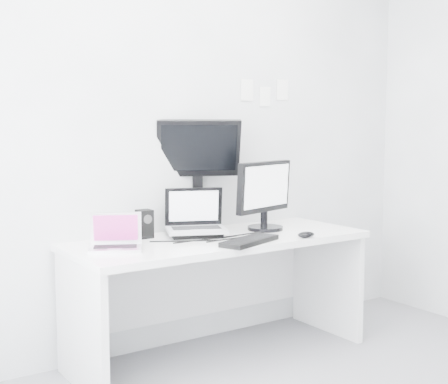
{
  "coord_description": "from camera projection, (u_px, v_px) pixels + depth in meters",
  "views": [
    {
      "loc": [
        -2.04,
        -1.82,
        1.4
      ],
      "look_at": [
        0.02,
        1.23,
        1.0
      ],
      "focal_mm": 50.65,
      "sensor_mm": 36.0,
      "label": 1
    }
  ],
  "objects": [
    {
      "name": "rear_monitor",
      "position": [
        198.0,
        173.0,
        3.97
      ],
      "size": [
        0.56,
        0.38,
        0.71
      ],
      "primitive_type": "cube",
      "rotation": [
        0.0,
        0.0,
        -0.4
      ],
      "color": "black",
      "rests_on": "desk"
    },
    {
      "name": "wall_note_0",
      "position": [
        247.0,
        90.0,
        4.17
      ],
      "size": [
        0.1,
        0.0,
        0.14
      ],
      "primitive_type": "cube",
      "color": "white",
      "rests_on": "back_wall"
    },
    {
      "name": "mouse",
      "position": [
        306.0,
        235.0,
        3.72
      ],
      "size": [
        0.12,
        0.08,
        0.04
      ],
      "primitive_type": "ellipsoid",
      "rotation": [
        0.0,
        0.0,
        -0.05
      ],
      "color": "black",
      "rests_on": "desk"
    },
    {
      "name": "keyboard",
      "position": [
        249.0,
        241.0,
        3.55
      ],
      "size": [
        0.43,
        0.28,
        0.03
      ],
      "primitive_type": "cube",
      "rotation": [
        0.0,
        0.0,
        0.36
      ],
      "color": "black",
      "rests_on": "desk"
    },
    {
      "name": "back_wall",
      "position": [
        188.0,
        131.0,
        3.96
      ],
      "size": [
        3.6,
        0.0,
        3.6
      ],
      "primitive_type": "plane",
      "rotation": [
        1.57,
        0.0,
        0.0
      ],
      "color": "silver",
      "rests_on": "ground"
    },
    {
      "name": "macbook",
      "position": [
        115.0,
        231.0,
        3.34
      ],
      "size": [
        0.34,
        0.31,
        0.21
      ],
      "primitive_type": "cube",
      "rotation": [
        0.0,
        0.0,
        -0.47
      ],
      "color": "silver",
      "rests_on": "desk"
    },
    {
      "name": "desk",
      "position": [
        219.0,
        297.0,
        3.78
      ],
      "size": [
        1.8,
        0.7,
        0.73
      ],
      "primitive_type": "cube",
      "color": "white",
      "rests_on": "ground"
    },
    {
      "name": "dell_laptop",
      "position": [
        197.0,
        212.0,
        3.75
      ],
      "size": [
        0.43,
        0.39,
        0.29
      ],
      "primitive_type": "cube",
      "rotation": [
        0.0,
        0.0,
        -0.4
      ],
      "color": "#ACAEB3",
      "rests_on": "desk"
    },
    {
      "name": "wall_note_1",
      "position": [
        265.0,
        97.0,
        4.26
      ],
      "size": [
        0.09,
        0.0,
        0.13
      ],
      "primitive_type": "cube",
      "color": "white",
      "rests_on": "back_wall"
    },
    {
      "name": "speaker",
      "position": [
        144.0,
        224.0,
        3.7
      ],
      "size": [
        0.09,
        0.09,
        0.17
      ],
      "primitive_type": "cube",
      "rotation": [
        0.0,
        0.0,
        -0.14
      ],
      "color": "black",
      "rests_on": "desk"
    },
    {
      "name": "samsung_monitor",
      "position": [
        265.0,
        195.0,
        3.97
      ],
      "size": [
        0.53,
        0.35,
        0.45
      ],
      "primitive_type": "cube",
      "rotation": [
        0.0,
        0.0,
        0.27
      ],
      "color": "black",
      "rests_on": "desk"
    },
    {
      "name": "wall_note_2",
      "position": [
        282.0,
        90.0,
        4.34
      ],
      "size": [
        0.1,
        0.0,
        0.14
      ],
      "primitive_type": "cube",
      "color": "white",
      "rests_on": "back_wall"
    }
  ]
}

